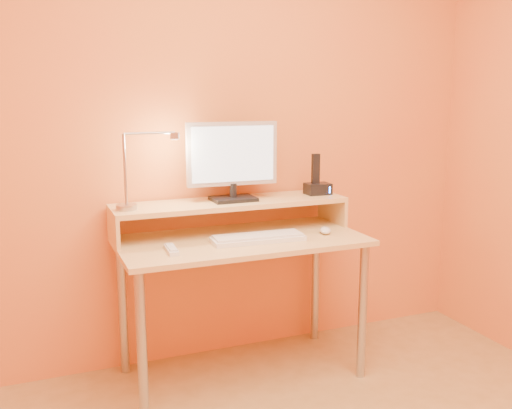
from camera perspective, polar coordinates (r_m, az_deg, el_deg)
name	(u,v)px	position (r m, az deg, el deg)	size (l,w,h in m)	color
wall_back	(219,126)	(3.03, -3.68, 7.83)	(3.00, 0.04, 2.50)	orange
desk_leg_fl	(142,348)	(2.57, -11.26, -13.83)	(0.04, 0.04, 0.69)	#AAAAB0
desk_leg_fr	(363,312)	(2.95, 10.54, -10.43)	(0.04, 0.04, 0.69)	#AAAAB0
desk_leg_bl	(123,308)	(3.03, -13.10, -9.99)	(0.04, 0.04, 0.69)	#AAAAB0
desk_leg_br	(315,281)	(3.36, 5.92, -7.61)	(0.04, 0.04, 0.69)	#AAAAB0
desk_lower	(241,241)	(2.82, -1.47, -3.60)	(1.20, 0.60, 0.03)	#E3B478
shelf_riser_left	(113,229)	(2.80, -14.00, -2.35)	(0.02, 0.30, 0.14)	#E3B478
shelf_riser_right	(332,210)	(3.18, 7.58, -0.51)	(0.02, 0.30, 0.14)	#E3B478
desk_shelf	(231,203)	(2.92, -2.53, 0.14)	(1.20, 0.30, 0.03)	#E3B478
monitor_foot	(233,199)	(2.92, -2.28, 0.57)	(0.22, 0.16, 0.02)	black
monitor_neck	(233,190)	(2.91, -2.28, 1.42)	(0.04, 0.04, 0.07)	black
monitor_panel	(232,154)	(2.90, -2.38, 5.06)	(0.47, 0.04, 0.32)	#BBBBBD
monitor_back	(231,153)	(2.92, -2.54, 5.11)	(0.42, 0.01, 0.27)	black
monitor_screen	(233,154)	(2.88, -2.25, 5.03)	(0.43, 0.00, 0.28)	#C8E5F8
lamp_base	(127,207)	(2.76, -12.73, -0.26)	(0.10, 0.10, 0.03)	#AAAAB0
lamp_post	(125,170)	(2.73, -12.89, 3.40)	(0.01, 0.01, 0.33)	#AAAAB0
lamp_arm	(149,133)	(2.73, -10.54, 6.98)	(0.01, 0.01, 0.24)	#AAAAB0
lamp_head	(175,136)	(2.76, -8.07, 6.79)	(0.04, 0.04, 0.03)	#AAAAB0
lamp_bulb	(175,139)	(2.76, -8.07, 6.46)	(0.03, 0.03, 0.00)	#FFEAC6
phone_dock	(318,189)	(3.11, 6.15, 1.57)	(0.13, 0.10, 0.06)	black
phone_handset	(316,169)	(3.09, 5.95, 3.56)	(0.04, 0.03, 0.16)	black
phone_led	(330,190)	(3.09, 7.33, 1.47)	(0.01, 0.00, 0.04)	#398DFF
keyboard	(258,239)	(2.76, 0.20, -3.42)	(0.45, 0.14, 0.02)	white
mouse	(325,230)	(2.92, 6.90, -2.56)	(0.06, 0.10, 0.03)	silver
remote_control	(171,250)	(2.60, -8.41, -4.47)	(0.04, 0.16, 0.02)	white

